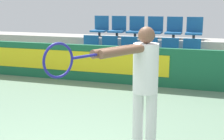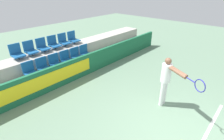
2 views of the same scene
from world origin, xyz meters
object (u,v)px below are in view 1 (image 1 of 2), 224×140
stadium_chair_6 (100,28)px  stadium_chair_8 (136,29)px  stadium_chair_10 (174,30)px  stadium_chair_4 (169,52)px  stadium_chair_5 (191,53)px  stadium_chair_11 (194,30)px  stadium_chair_1 (108,49)px  stadium_chair_7 (118,28)px  stadium_chair_2 (128,50)px  stadium_chair_3 (148,51)px  stadium_chair_9 (155,29)px  tennis_player (141,81)px  stadium_chair_0 (90,48)px

stadium_chair_6 → stadium_chair_8: size_ratio=1.00×
stadium_chair_8 → stadium_chair_10: bearing=0.0°
stadium_chair_4 → stadium_chair_8: bearing=140.7°
stadium_chair_5 → stadium_chair_11: stadium_chair_11 is taller
stadium_chair_1 → stadium_chair_4: size_ratio=1.00×
stadium_chair_7 → stadium_chair_10: size_ratio=1.00×
stadium_chair_10 → stadium_chair_2: bearing=-140.7°
stadium_chair_3 → stadium_chair_4: size_ratio=1.00×
stadium_chair_9 → stadium_chair_6: bearing=180.0°
stadium_chair_6 → tennis_player: 5.48m
stadium_chair_0 → stadium_chair_3: size_ratio=1.00×
stadium_chair_2 → stadium_chair_11: (1.56, 0.85, 0.48)m
stadium_chair_0 → stadium_chair_8: (1.04, 0.85, 0.48)m
stadium_chair_0 → stadium_chair_5: same height
stadium_chair_3 → stadium_chair_5: (1.04, 0.00, 0.00)m
stadium_chair_1 → stadium_chair_6: 1.11m
stadium_chair_9 → tennis_player: size_ratio=0.35×
stadium_chair_1 → stadium_chair_10: 1.84m
stadium_chair_2 → stadium_chair_5: bearing=0.0°
stadium_chair_5 → stadium_chair_11: bearing=90.0°
stadium_chair_4 → stadium_chair_10: bearing=90.0°
stadium_chair_2 → stadium_chair_11: stadium_chair_11 is taller
stadium_chair_5 → tennis_player: bearing=-94.5°
stadium_chair_4 → tennis_player: (0.20, -4.13, 0.28)m
stadium_chair_10 → stadium_chair_11: 0.52m
stadium_chair_0 → stadium_chair_3: bearing=0.0°
stadium_chair_7 → stadium_chair_8: size_ratio=1.00×
stadium_chair_2 → stadium_chair_10: 1.43m
stadium_chair_9 → stadium_chair_5: bearing=-39.3°
stadium_chair_7 → stadium_chair_11: bearing=0.0°
stadium_chair_2 → tennis_player: size_ratio=0.35×
stadium_chair_3 → stadium_chair_8: size_ratio=1.00×
stadium_chair_5 → stadium_chair_11: (0.00, 0.85, 0.48)m
stadium_chair_0 → stadium_chair_3: same height
stadium_chair_8 → tennis_player: bearing=-76.1°
stadium_chair_2 → tennis_player: bearing=-73.3°
stadium_chair_3 → stadium_chair_10: bearing=58.6°
stadium_chair_1 → tennis_player: bearing=-67.0°
stadium_chair_7 → tennis_player: tennis_player is taller
stadium_chair_6 → tennis_player: tennis_player is taller
stadium_chair_4 → stadium_chair_8: (-1.04, 0.85, 0.48)m
stadium_chair_5 → stadium_chair_4: bearing=180.0°
stadium_chair_10 → stadium_chair_9: bearing=180.0°
stadium_chair_4 → stadium_chair_7: bearing=151.3°
stadium_chair_8 → stadium_chair_10: (1.04, 0.00, 0.00)m
stadium_chair_1 → stadium_chair_10: stadium_chair_10 is taller
stadium_chair_7 → stadium_chair_4: bearing=-28.7°
stadium_chair_5 → stadium_chair_7: stadium_chair_7 is taller
stadium_chair_5 → stadium_chair_7: 2.29m
stadium_chair_0 → stadium_chair_9: (1.56, 0.85, 0.48)m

